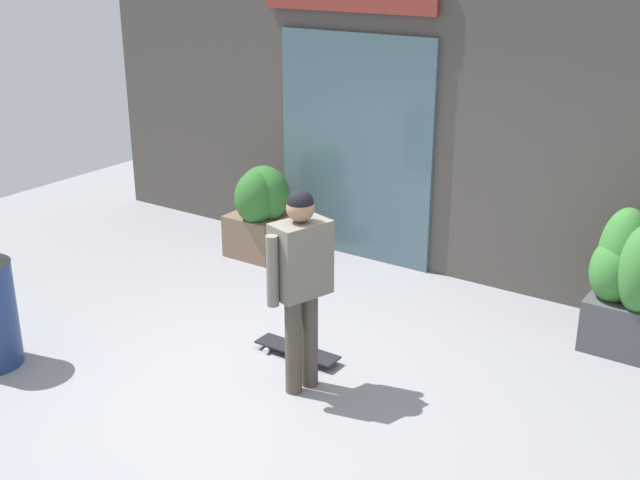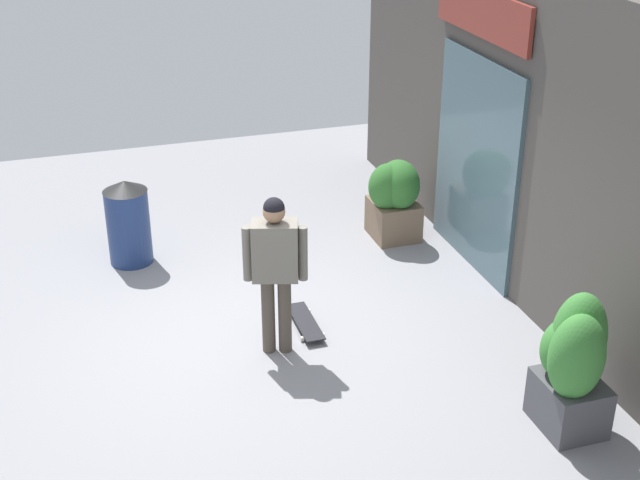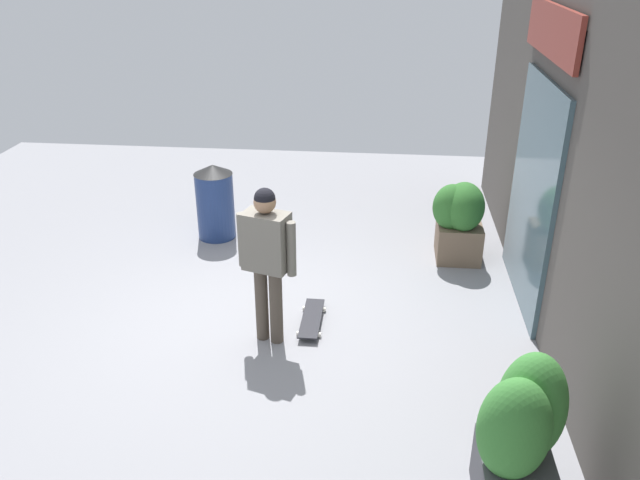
% 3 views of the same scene
% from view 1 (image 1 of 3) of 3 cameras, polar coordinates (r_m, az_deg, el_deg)
% --- Properties ---
extents(ground_plane, '(12.00, 12.00, 0.00)m').
position_cam_1_polar(ground_plane, '(6.54, -4.09, -10.14)').
color(ground_plane, gray).
extents(building_facade, '(8.80, 0.31, 3.44)m').
position_cam_1_polar(building_facade, '(8.30, 8.17, 9.08)').
color(building_facade, '#4C4742').
rests_on(building_facade, ground_plane).
extents(skateboarder, '(0.37, 0.59, 1.64)m').
position_cam_1_polar(skateboarder, '(6.03, -1.36, -2.24)').
color(skateboarder, '#4C4238').
rests_on(skateboarder, ground_plane).
extents(skateboard, '(0.77, 0.25, 0.08)m').
position_cam_1_polar(skateboard, '(6.89, -1.64, -7.80)').
color(skateboard, black).
rests_on(skateboard, ground_plane).
extents(planter_box_left, '(0.68, 0.64, 1.04)m').
position_cam_1_polar(planter_box_left, '(8.84, -4.28, 2.22)').
color(planter_box_left, brown).
rests_on(planter_box_left, ground_plane).
extents(planter_box_right, '(0.65, 0.62, 1.25)m').
position_cam_1_polar(planter_box_right, '(7.24, 20.91, -2.59)').
color(planter_box_right, '#47474C').
rests_on(planter_box_right, ground_plane).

